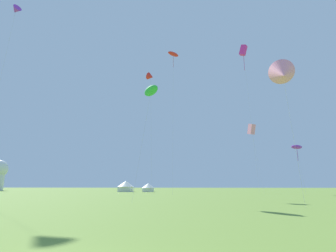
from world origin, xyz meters
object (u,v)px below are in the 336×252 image
kite_green_parafoil (151,91)px  festival_tent_right (148,187)px  kite_pink_box (251,129)px  kite_pink_delta (283,74)px  kite_purple_delta (16,10)px  festival_tent_left (126,186)px  kite_magenta_box (243,50)px  kite_purple_parafoil (297,147)px  kite_red_parafoil (173,54)px  kite_red_delta (151,77)px

kite_green_parafoil → festival_tent_right: bearing=99.5°
kite_pink_box → kite_pink_delta: kite_pink_box is taller
kite_green_parafoil → festival_tent_right: 46.78m
kite_pink_box → kite_purple_delta: size_ratio=0.48×
kite_purple_delta → festival_tent_left: kite_purple_delta is taller
kite_green_parafoil → festival_tent_left: kite_green_parafoil is taller
kite_pink_delta → kite_green_parafoil: bearing=153.8°
kite_magenta_box → festival_tent_right: kite_magenta_box is taller
kite_purple_parafoil → festival_tent_right: 40.21m
kite_magenta_box → kite_purple_delta: kite_magenta_box is taller
kite_purple_delta → festival_tent_left: size_ratio=7.29×
kite_purple_delta → kite_green_parafoil: bearing=-17.9°
kite_purple_parafoil → festival_tent_right: kite_purple_parafoil is taller
kite_red_parafoil → kite_purple_delta: kite_purple_delta is taller
kite_purple_parafoil → festival_tent_left: bearing=155.8°
kite_magenta_box → kite_purple_delta: (-46.11, -24.64, -3.25)m
festival_tent_right → kite_purple_delta: bearing=-118.4°
kite_red_delta → festival_tent_left: (-10.99, 26.56, -21.68)m
kite_purple_delta → festival_tent_right: size_ratio=9.43×
kite_red_parafoil → kite_pink_delta: kite_red_parafoil is taller
kite_red_parafoil → kite_green_parafoil: size_ratio=2.13×
kite_red_parafoil → kite_pink_box: (18.37, 12.35, -14.39)m
kite_pink_box → festival_tent_left: (-33.85, 11.36, -13.58)m
kite_purple_parafoil → kite_green_parafoil: (-27.26, -26.01, 3.77)m
kite_red_delta → kite_green_parafoil: (2.98, -17.99, -9.88)m
kite_green_parafoil → kite_purple_delta: 34.52m
kite_red_parafoil → kite_red_delta: 8.23m
kite_red_parafoil → kite_pink_box: kite_red_parafoil is taller
kite_magenta_box → festival_tent_right: bearing=157.1°
kite_red_parafoil → festival_tent_left: kite_red_parafoil is taller
festival_tent_left → kite_magenta_box: bearing=-18.7°
kite_red_delta → kite_purple_parafoil: kite_red_delta is taller
kite_purple_parafoil → festival_tent_left: (-41.24, 18.54, -8.03)m
kite_red_parafoil → kite_pink_delta: size_ratio=2.18×
kite_pink_box → kite_green_parafoil: bearing=-120.9°
kite_red_parafoil → kite_green_parafoil: kite_red_parafoil is taller
kite_red_parafoil → festival_tent_right: 38.02m
kite_magenta_box → kite_red_parafoil: size_ratio=1.27×
kite_red_parafoil → kite_pink_delta: (12.28, -27.63, -17.42)m
kite_green_parafoil → kite_pink_box: 38.72m
kite_green_parafoil → kite_red_parafoil: bearing=85.9°
kite_pink_delta → festival_tent_left: 59.31m
kite_pink_box → kite_purple_delta: kite_purple_delta is taller
kite_green_parafoil → kite_pink_box: (19.87, 33.19, 1.78)m
kite_pink_delta → kite_purple_delta: size_ratio=0.40×
kite_green_parafoil → festival_tent_left: bearing=107.4°
kite_green_parafoil → kite_pink_delta: kite_green_parafoil is taller
kite_purple_parafoil → kite_magenta_box: bearing=137.7°
kite_pink_box → festival_tent_left: bearing=161.4°
kite_purple_parafoil → kite_pink_box: bearing=135.8°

